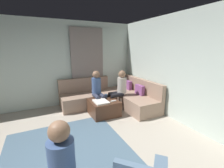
% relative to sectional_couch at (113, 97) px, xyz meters
% --- Properties ---
extents(wall_back, '(6.00, 0.12, 2.70)m').
position_rel_sectional_couch_xyz_m(wall_back, '(2.08, 1.06, 1.07)').
color(wall_back, silver).
rests_on(wall_back, ground_plane).
extents(wall_left, '(0.12, 6.00, 2.70)m').
position_rel_sectional_couch_xyz_m(wall_left, '(-0.86, -1.88, 1.07)').
color(wall_left, silver).
rests_on(wall_left, ground_plane).
extents(curtain_panel, '(0.06, 1.10, 2.50)m').
position_rel_sectional_couch_xyz_m(curtain_panel, '(-0.76, -0.58, 0.97)').
color(curtain_panel, gray).
rests_on(curtain_panel, ground_plane).
extents(area_rug, '(2.60, 2.20, 0.01)m').
position_rel_sectional_couch_xyz_m(area_rug, '(1.88, -1.78, -0.27)').
color(area_rug, slate).
rests_on(area_rug, ground_plane).
extents(sectional_couch, '(2.10, 2.55, 0.87)m').
position_rel_sectional_couch_xyz_m(sectional_couch, '(0.00, 0.00, 0.00)').
color(sectional_couch, '#9E7F6B').
rests_on(sectional_couch, ground_plane).
extents(ottoman, '(0.76, 0.76, 0.42)m').
position_rel_sectional_couch_xyz_m(ottoman, '(0.52, -0.55, -0.07)').
color(ottoman, '#4C2D1E').
rests_on(ottoman, ground_plane).
extents(folded_blanket, '(0.44, 0.36, 0.04)m').
position_rel_sectional_couch_xyz_m(folded_blanket, '(0.62, -0.67, 0.16)').
color(folded_blanket, white).
rests_on(folded_blanket, ottoman).
extents(coffee_mug, '(0.08, 0.08, 0.10)m').
position_rel_sectional_couch_xyz_m(coffee_mug, '(0.30, -0.37, 0.19)').
color(coffee_mug, '#334C72').
rests_on(coffee_mug, ottoman).
extents(game_remote, '(0.05, 0.15, 0.02)m').
position_rel_sectional_couch_xyz_m(game_remote, '(0.70, -0.33, 0.15)').
color(game_remote, white).
rests_on(game_remote, ottoman).
extents(person_on_couch_back, '(0.30, 0.60, 1.20)m').
position_rel_sectional_couch_xyz_m(person_on_couch_back, '(0.33, 0.06, 0.38)').
color(person_on_couch_back, black).
rests_on(person_on_couch_back, ground_plane).
extents(person_on_couch_side, '(0.60, 0.30, 1.20)m').
position_rel_sectional_couch_xyz_m(person_on_couch_side, '(0.15, -0.58, 0.38)').
color(person_on_couch_side, '#2D3347').
rests_on(person_on_couch_side, ground_plane).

